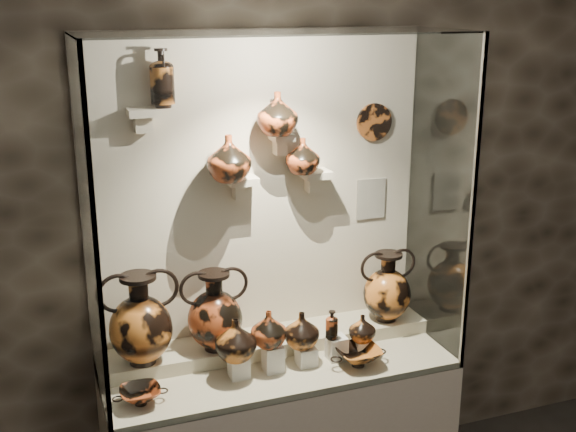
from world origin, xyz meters
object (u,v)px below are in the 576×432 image
object	(u,v)px
kylix_right	(358,355)
ovoid_vase_c	(303,156)
jug_c	(301,330)
kylix_left	(140,394)
jug_e	(362,328)
ovoid_vase_b	(277,113)
lekythos_small	(332,323)
amphora_right	(387,286)
amphora_mid	(215,310)
jug_b	(269,329)
lekythos_tall	(162,74)
ovoid_vase_a	(229,158)
amphora_left	(140,319)
jug_a	(236,339)

from	to	relation	value
kylix_right	ovoid_vase_c	bearing A→B (deg)	129.14
jug_c	kylix_left	xyz separation A→B (m)	(-0.79, -0.10, -0.13)
kylix_left	jug_e	bearing A→B (deg)	21.77
ovoid_vase_b	lekythos_small	bearing A→B (deg)	-30.91
lekythos_small	amphora_right	bearing A→B (deg)	51.46
kylix_left	kylix_right	size ratio (longest dim) A/B	0.84
amphora_mid	ovoid_vase_b	size ratio (longest dim) A/B	1.97
amphora_right	jug_b	size ratio (longest dim) A/B	2.11
lekythos_tall	ovoid_vase_c	xyz separation A→B (m)	(0.66, -0.03, -0.41)
amphora_right	lekythos_small	world-z (taller)	amphora_right
amphora_mid	jug_e	world-z (taller)	amphora_mid
jug_b	ovoid_vase_a	size ratio (longest dim) A/B	0.82
amphora_mid	ovoid_vase_a	distance (m)	0.74
kylix_right	ovoid_vase_a	world-z (taller)	ovoid_vase_a
jug_c	lekythos_tall	size ratio (longest dim) A/B	0.61
amphora_right	kylix_left	world-z (taller)	amphora_right
jug_e	lekythos_tall	bearing A→B (deg)	171.00
ovoid_vase_a	ovoid_vase_b	world-z (taller)	ovoid_vase_b
amphora_right	jug_c	xyz separation A→B (m)	(-0.55, -0.17, -0.08)
ovoid_vase_b	ovoid_vase_c	bearing A→B (deg)	29.26
kylix_right	kylix_left	bearing A→B (deg)	-165.35
amphora_left	amphora_mid	distance (m)	0.36
amphora_mid	amphora_right	distance (m)	0.93
jug_e	ovoid_vase_b	bearing A→B (deg)	153.11
amphora_mid	lekythos_small	xyz separation A→B (m)	(0.53, -0.19, -0.07)
lekythos_small	kylix_right	xyz separation A→B (m)	(0.11, -0.08, -0.15)
amphora_left	ovoid_vase_a	world-z (taller)	ovoid_vase_a
jug_a	kylix_right	distance (m)	0.61
amphora_left	ovoid_vase_c	bearing A→B (deg)	4.73
jug_e	lekythos_tall	size ratio (longest dim) A/B	0.48
jug_e	ovoid_vase_b	world-z (taller)	ovoid_vase_b
kylix_left	ovoid_vase_c	xyz separation A→B (m)	(0.89, 0.34, 0.93)
jug_a	amphora_left	bearing A→B (deg)	133.26
amphora_mid	amphora_right	world-z (taller)	amphora_mid
jug_b	ovoid_vase_a	bearing A→B (deg)	127.11
amphora_mid	kylix_right	bearing A→B (deg)	-4.34
amphora_right	jug_e	world-z (taller)	amphora_right
lekythos_small	kylix_left	xyz separation A→B (m)	(-0.94, -0.07, -0.16)
jug_b	ovoid_vase_c	distance (m)	0.84
kylix_left	ovoid_vase_a	bearing A→B (deg)	50.05
amphora_mid	kylix_left	world-z (taller)	amphora_mid
amphora_left	jug_b	world-z (taller)	amphora_left
jug_a	amphora_right	bearing A→B (deg)	-9.84
amphora_mid	lekythos_tall	size ratio (longest dim) A/B	1.36
jug_a	jug_e	world-z (taller)	jug_a
ovoid_vase_b	amphora_right	bearing A→B (deg)	18.40
jug_b	ovoid_vase_b	distance (m)	1.01
lekythos_tall	amphora_mid	bearing A→B (deg)	-15.79
ovoid_vase_c	ovoid_vase_a	bearing A→B (deg)	-158.47
ovoid_vase_a	amphora_left	bearing A→B (deg)	-160.06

